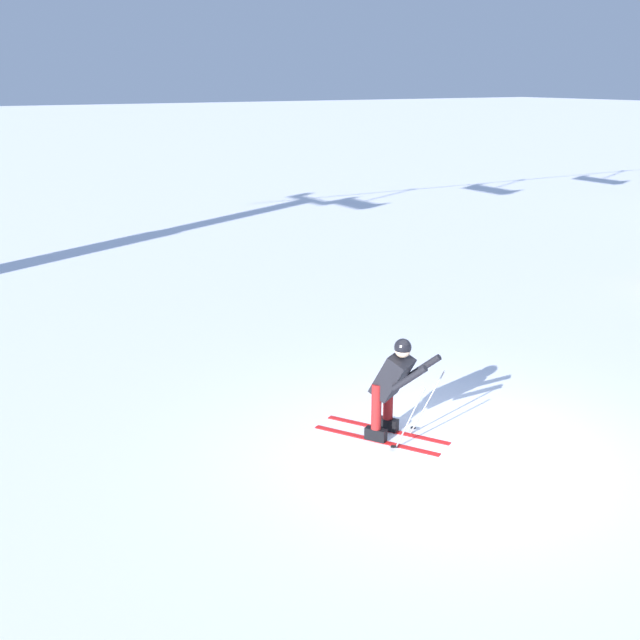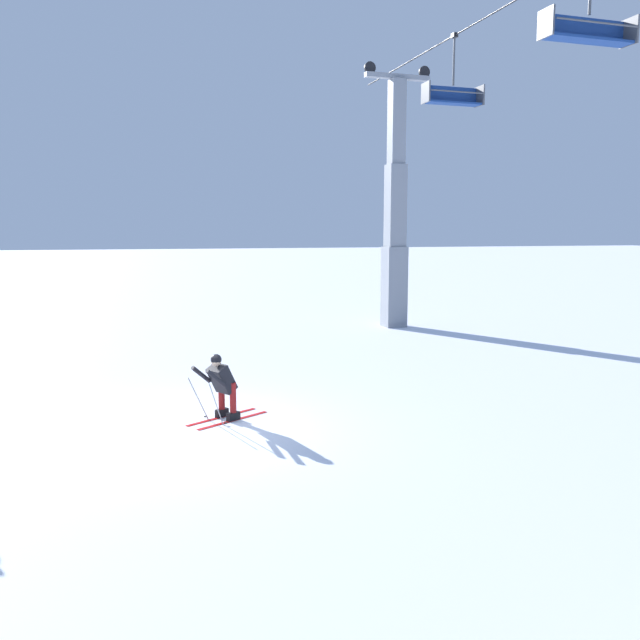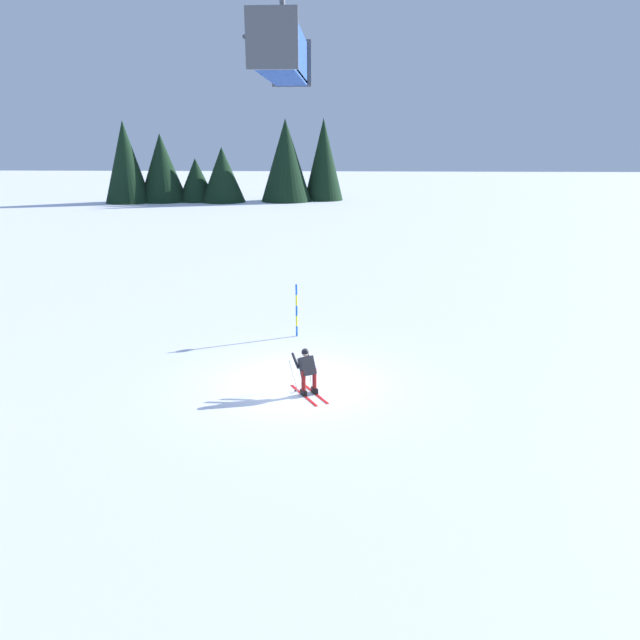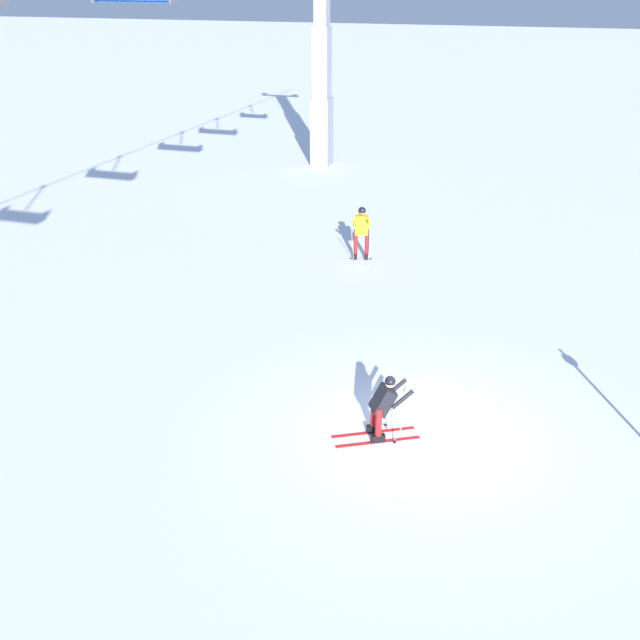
{
  "view_description": "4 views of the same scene",
  "coord_description": "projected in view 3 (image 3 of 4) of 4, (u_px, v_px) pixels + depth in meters",
  "views": [
    {
      "loc": [
        -6.11,
        -6.94,
        4.5
      ],
      "look_at": [
        -0.49,
        2.36,
        1.19
      ],
      "focal_mm": 45.12,
      "sensor_mm": 36.0,
      "label": 1
    },
    {
      "loc": [
        12.37,
        -1.18,
        3.78
      ],
      "look_at": [
        -0.39,
        2.8,
        1.96
      ],
      "focal_mm": 36.71,
      "sensor_mm": 36.0,
      "label": 2
    },
    {
      "loc": [
        -1.59,
        17.47,
        7.33
      ],
      "look_at": [
        -0.85,
        2.3,
        2.77
      ],
      "focal_mm": 33.85,
      "sensor_mm": 36.0,
      "label": 3
    },
    {
      "loc": [
        -13.39,
        -2.17,
        8.62
      ],
      "look_at": [
        -0.09,
        2.16,
        2.27
      ],
      "focal_mm": 43.27,
      "sensor_mm": 36.0,
      "label": 4
    }
  ],
  "objects": [
    {
      "name": "skier_carving_main",
      "position": [
        307.0,
        369.0,
        17.95
      ],
      "size": [
        1.28,
        1.75,
        1.48
      ],
      "color": "red",
      "rests_on": "ground_plane"
    },
    {
      "name": "trail_marker_pole",
      "position": [
        297.0,
        309.0,
        23.08
      ],
      "size": [
        0.07,
        0.28,
        2.06
      ],
      "color": "blue",
      "rests_on": "ground_plane"
    },
    {
      "name": "ground_plane",
      "position": [
        296.0,
        383.0,
        18.9
      ],
      "size": [
        260.0,
        260.0,
        0.0
      ],
      "primitive_type": "plane",
      "color": "white"
    },
    {
      "name": "tree_line_ridge",
      "position": [
        224.0,
        165.0,
        72.8
      ],
      "size": [
        28.4,
        9.56,
        9.83
      ],
      "color": "black",
      "rests_on": "ground_plane"
    },
    {
      "name": "chairlift_seat_second",
      "position": [
        289.0,
        55.0,
        7.55
      ],
      "size": [
        0.61,
        2.33,
        1.91
      ],
      "color": "black"
    }
  ]
}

